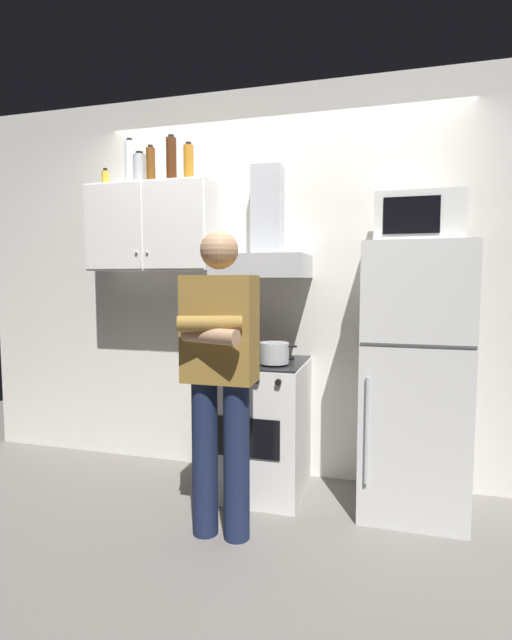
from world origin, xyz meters
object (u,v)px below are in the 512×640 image
(stove_oven, at_px, (259,425))
(bottle_liquor_amber, at_px, (189,163))
(refrigerator, at_px, (413,378))
(cooking_pot, at_px, (274,353))
(range_hood, at_px, (264,248))
(bottle_beer_brown, at_px, (151,166))
(microwave, at_px, (417,219))
(bottle_vodka_clear, at_px, (130,164))
(bottle_rum_dark, at_px, (171,160))
(bottle_canister_steel, at_px, (140,170))
(bottle_spice_jar, at_px, (105,178))
(upper_cabinet, at_px, (154,228))
(person_standing, at_px, (220,372))

(stove_oven, distance_m, bottle_liquor_amber, 1.82)
(refrigerator, relative_size, cooking_pot, 5.67)
(range_hood, height_order, bottle_beer_brown, bottle_beer_brown)
(microwave, distance_m, bottle_vodka_clear, 2.01)
(bottle_rum_dark, height_order, bottle_canister_steel, bottle_rum_dark)
(refrigerator, height_order, bottle_rum_dark, bottle_rum_dark)
(cooking_pot, distance_m, bottle_spice_jar, 1.75)
(range_hood, relative_size, microwave, 1.56)
(bottle_vodka_clear, xyz_separation_m, bottle_rum_dark, (0.35, -0.06, -0.01))
(stove_oven, bearing_deg, microwave, 1.15)
(bottle_liquor_amber, bearing_deg, bottle_beer_brown, 178.87)
(bottle_liquor_amber, xyz_separation_m, bottle_canister_steel, (-0.38, 0.02, -0.01))
(range_hood, xyz_separation_m, bottle_vodka_clear, (-1.00, 0.03, 0.62))
(microwave, bearing_deg, bottle_canister_steel, 176.74)
(cooking_pot, bearing_deg, stove_oven, 137.51)
(bottle_spice_jar, bearing_deg, upper_cabinet, 5.47)
(upper_cabinet, distance_m, bottle_liquor_amber, 0.51)
(range_hood, height_order, bottle_canister_steel, bottle_canister_steel)
(bottle_canister_steel, bearing_deg, bottle_vodka_clear, 159.72)
(stove_oven, bearing_deg, range_hood, 90.00)
(upper_cabinet, distance_m, bottle_spice_jar, 0.51)
(microwave, bearing_deg, bottle_rum_dark, 176.94)
(cooking_pot, bearing_deg, person_standing, -110.30)
(stove_oven, relative_size, bottle_beer_brown, 3.30)
(microwave, relative_size, bottle_spice_jar, 3.81)
(range_hood, distance_m, cooking_pot, 0.72)
(cooking_pot, height_order, bottle_spice_jar, bottle_spice_jar)
(stove_oven, relative_size, refrigerator, 0.55)
(upper_cabinet, relative_size, bottle_canister_steel, 3.90)
(range_hood, height_order, cooking_pot, range_hood)
(range_hood, distance_m, refrigerator, 1.25)
(bottle_beer_brown, distance_m, bottle_rum_dark, 0.16)
(bottle_liquor_amber, height_order, bottle_rum_dark, bottle_rum_dark)
(bottle_spice_jar, bearing_deg, bottle_canister_steel, 7.53)
(microwave, height_order, bottle_canister_steel, bottle_canister_steel)
(bottle_canister_steel, bearing_deg, upper_cabinet, 0.34)
(bottle_rum_dark, xyz_separation_m, bottle_canister_steel, (-0.25, 0.02, -0.04))
(cooking_pot, height_order, bottle_canister_steel, bottle_canister_steel)
(stove_oven, xyz_separation_m, person_standing, (-0.05, -0.61, 0.47))
(bottle_vodka_clear, bearing_deg, refrigerator, -4.69)
(upper_cabinet, relative_size, bottle_rum_dark, 2.82)
(stove_oven, distance_m, microwave, 1.62)
(bottle_spice_jar, xyz_separation_m, bottle_canister_steel, (0.25, 0.03, 0.05))
(stove_oven, height_order, bottle_canister_steel, bottle_canister_steel)
(bottle_liquor_amber, relative_size, bottle_beer_brown, 0.98)
(microwave, relative_size, bottle_beer_brown, 1.81)
(bottle_spice_jar, bearing_deg, range_hood, 1.75)
(stove_oven, relative_size, bottle_liquor_amber, 3.36)
(refrigerator, xyz_separation_m, bottle_canister_steel, (-1.85, 0.12, 1.36))
(bottle_rum_dark, bearing_deg, person_standing, -49.83)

